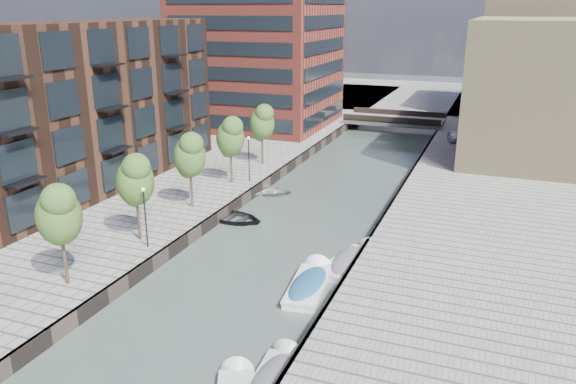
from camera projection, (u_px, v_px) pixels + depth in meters
The scene contains 24 objects.
water at pixel (324, 200), 49.10m from camera, with size 300.00×300.00×0.00m, color #38473F.
quay_left at pixel (10, 157), 61.21m from camera, with size 60.00×140.00×1.00m, color gray.
quay_right at pixel (521, 218), 43.49m from camera, with size 20.00×140.00×1.00m, color gray.
quay_wall_left at pixel (261, 187), 51.02m from camera, with size 0.25×140.00×1.00m, color #332823.
quay_wall_right at pixel (394, 203), 46.87m from camera, with size 0.25×140.00×1.00m, color #332823.
far_closure at pixel (423, 98), 102.15m from camera, with size 80.00×40.00×1.00m, color gray.
apartment_block at pixel (48, 114), 44.55m from camera, with size 8.00×38.00×14.00m, color black.
tower at pixel (259, 8), 72.07m from camera, with size 18.00×18.00×30.00m, color maroon.
tan_block_near at pixel (528, 86), 60.66m from camera, with size 12.00×25.00×14.00m, color #94835A.
tan_block_far at pixel (525, 58), 83.41m from camera, with size 12.00×20.00×16.00m, color #94835A.
bridge at pixel (395, 120), 77.05m from camera, with size 13.00×6.00×1.30m.
tree_2 at pixel (59, 213), 30.83m from camera, with size 2.50×2.50×5.95m.
tree_3 at pixel (135, 179), 37.04m from camera, with size 2.50×2.50×5.95m.
tree_4 at pixel (189, 154), 43.25m from camera, with size 2.50×2.50×5.95m.
tree_5 at pixel (230, 136), 49.46m from camera, with size 2.50×2.50×5.95m.
tree_6 at pixel (262, 121), 55.66m from camera, with size 2.50×2.50×5.95m.
lamp_1 at pixel (145, 211), 36.27m from camera, with size 0.24×0.24×4.12m.
lamp_2 at pixel (249, 154), 50.46m from camera, with size 0.24×0.24×4.12m.
sloop_3 at pixel (267, 194), 50.80m from camera, with size 3.25×4.56×0.94m, color #AFAEAD.
sloop_4 at pixel (233, 221), 44.39m from camera, with size 3.66×5.13×1.06m, color black.
motorboat_1 at pixel (274, 376), 25.37m from camera, with size 1.88×4.69×1.53m.
motorboat_3 at pixel (310, 283), 33.81m from camera, with size 2.54×5.81×1.88m.
motorboat_4 at pixel (352, 261), 36.82m from camera, with size 3.26×5.90×1.87m.
car at pixel (454, 136), 66.51m from camera, with size 1.42×3.53×1.20m, color silver.
Camera 1 is at (13.67, -4.48, 16.02)m, focal length 35.00 mm.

